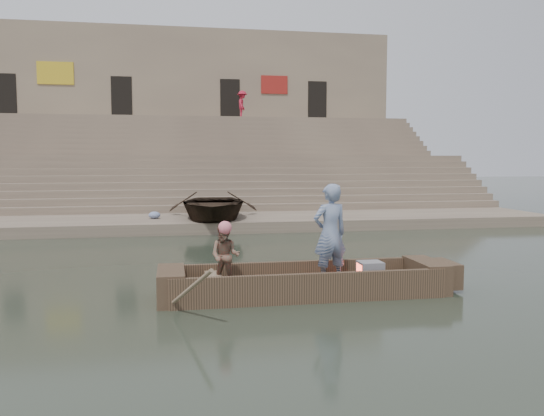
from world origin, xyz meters
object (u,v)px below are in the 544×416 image
object	(u,v)px
rowing_man	(225,256)
pedestrian	(242,105)
main_rowboat	(304,290)
standing_man	(330,234)
beached_rowboat	(212,205)
television	(370,272)

from	to	relation	value
rowing_man	pedestrian	bearing A→B (deg)	102.76
main_rowboat	pedestrian	xyz separation A→B (m)	(2.01, 25.19, 5.97)
main_rowboat	standing_man	size ratio (longest dim) A/B	2.56
beached_rowboat	main_rowboat	bearing A→B (deg)	-79.16
rowing_man	television	xyz separation A→B (m)	(2.87, -0.03, -0.40)
main_rowboat	rowing_man	xyz separation A→B (m)	(-1.53, 0.03, 0.71)
main_rowboat	pedestrian	size ratio (longest dim) A/B	2.84
beached_rowboat	television	bearing A→B (deg)	-72.04
standing_man	beached_rowboat	size ratio (longest dim) A/B	0.40
television	pedestrian	xyz separation A→B (m)	(0.67, 25.19, 5.66)
television	beached_rowboat	xyz separation A→B (m)	(-2.35, 10.50, 0.49)
television	pedestrian	bearing A→B (deg)	88.48
rowing_man	pedestrian	size ratio (longest dim) A/B	0.68
television	beached_rowboat	world-z (taller)	beached_rowboat
television	beached_rowboat	size ratio (longest dim) A/B	0.09
rowing_man	beached_rowboat	distance (m)	10.48
standing_man	beached_rowboat	distance (m)	10.62
standing_man	pedestrian	bearing A→B (deg)	-106.25
rowing_man	pedestrian	distance (m)	25.94
main_rowboat	standing_man	distance (m)	1.20
beached_rowboat	standing_man	bearing A→B (deg)	-76.40
main_rowboat	rowing_man	distance (m)	1.69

